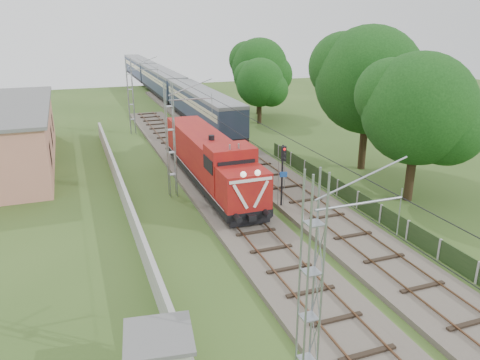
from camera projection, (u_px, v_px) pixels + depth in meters
name	position (u px, v px, depth m)	size (l,w,h in m)	color
ground	(283.00, 268.00, 23.68)	(140.00, 140.00, 0.00)	#2F481B
track_main	(237.00, 214.00, 29.83)	(4.20, 70.00, 0.45)	#6B6054
track_side	(240.00, 153.00, 42.98)	(4.20, 80.00, 0.45)	#6B6054
catenary	(171.00, 140.00, 32.03)	(3.31, 70.00, 8.00)	gray
boundary_wall	(123.00, 192.00, 31.96)	(0.25, 40.00, 1.50)	#9E9E99
station_building	(0.00, 136.00, 39.20)	(8.40, 20.40, 5.22)	#BA7464
fence	(381.00, 214.00, 28.75)	(0.12, 32.00, 1.20)	black
locomotive	(210.00, 159.00, 34.25)	(2.92, 16.67, 4.23)	black
coach_rake	(162.00, 81.00, 73.95)	(3.08, 68.63, 3.56)	black
signal_post	(283.00, 166.00, 29.88)	(0.48, 0.38, 4.41)	black
tree_a	(420.00, 110.00, 30.55)	(7.77, 7.40, 10.07)	#322114
tree_b	(370.00, 81.00, 36.98)	(8.94, 8.51, 11.59)	#322114
tree_c	(260.00, 83.00, 54.47)	(5.91, 5.62, 7.66)	#322114
tree_d	(260.00, 67.00, 59.49)	(7.46, 7.10, 9.67)	#322114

